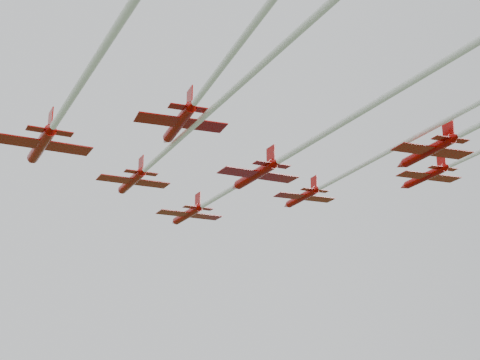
{
  "coord_description": "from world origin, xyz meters",
  "views": [
    {
      "loc": [
        1.65,
        -79.05,
        30.7
      ],
      "look_at": [
        0.37,
        -0.45,
        54.56
      ],
      "focal_mm": 50.0,
      "sensor_mm": 36.0,
      "label": 1
    }
  ],
  "objects_px": {
    "jet_row2_right": "(342,176)",
    "jet_row4_left": "(249,31)",
    "jet_lead": "(216,198)",
    "jet_row3_mid": "(319,136)",
    "jet_row3_left": "(78,88)",
    "jet_row2_left": "(176,142)"
  },
  "relations": [
    {
      "from": "jet_row2_left",
      "to": "jet_row3_left",
      "type": "distance_m",
      "value": 14.73
    },
    {
      "from": "jet_row2_right",
      "to": "jet_row4_left",
      "type": "relative_size",
      "value": 0.71
    },
    {
      "from": "jet_row2_right",
      "to": "jet_row3_left",
      "type": "height_order",
      "value": "jet_row2_right"
    },
    {
      "from": "jet_row4_left",
      "to": "jet_row3_mid",
      "type": "bearing_deg",
      "value": 48.73
    },
    {
      "from": "jet_row2_left",
      "to": "jet_row3_mid",
      "type": "xyz_separation_m",
      "value": [
        14.11,
        -3.46,
        -0.8
      ]
    },
    {
      "from": "jet_row3_mid",
      "to": "jet_row2_right",
      "type": "bearing_deg",
      "value": 49.78
    },
    {
      "from": "jet_lead",
      "to": "jet_row3_left",
      "type": "height_order",
      "value": "jet_lead"
    },
    {
      "from": "jet_row2_right",
      "to": "jet_lead",
      "type": "bearing_deg",
      "value": 132.54
    },
    {
      "from": "jet_row2_right",
      "to": "jet_row3_left",
      "type": "distance_m",
      "value": 38.55
    },
    {
      "from": "jet_row3_left",
      "to": "jet_row4_left",
      "type": "height_order",
      "value": "jet_row3_left"
    },
    {
      "from": "jet_row2_left",
      "to": "jet_row4_left",
      "type": "relative_size",
      "value": 0.86
    },
    {
      "from": "jet_row2_right",
      "to": "jet_row3_left",
      "type": "bearing_deg",
      "value": -154.39
    },
    {
      "from": "jet_row3_left",
      "to": "jet_row4_left",
      "type": "xyz_separation_m",
      "value": [
        14.05,
        -8.54,
        0.27
      ]
    },
    {
      "from": "jet_lead",
      "to": "jet_row4_left",
      "type": "distance_m",
      "value": 44.95
    },
    {
      "from": "jet_row2_right",
      "to": "jet_row4_left",
      "type": "distance_m",
      "value": 39.15
    },
    {
      "from": "jet_lead",
      "to": "jet_row2_right",
      "type": "distance_m",
      "value": 17.59
    },
    {
      "from": "jet_row3_mid",
      "to": "jet_row4_left",
      "type": "bearing_deg",
      "value": -136.36
    },
    {
      "from": "jet_row2_right",
      "to": "jet_row2_left",
      "type": "bearing_deg",
      "value": -163.16
    },
    {
      "from": "jet_lead",
      "to": "jet_row4_left",
      "type": "relative_size",
      "value": 0.72
    },
    {
      "from": "jet_row2_left",
      "to": "jet_row3_mid",
      "type": "distance_m",
      "value": 14.55
    },
    {
      "from": "jet_row3_left",
      "to": "jet_row3_mid",
      "type": "xyz_separation_m",
      "value": [
        20.72,
        9.7,
        -0.71
      ]
    },
    {
      "from": "jet_lead",
      "to": "jet_row4_left",
      "type": "height_order",
      "value": "jet_lead"
    }
  ]
}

